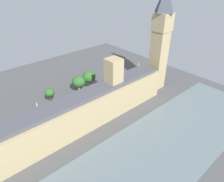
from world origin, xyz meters
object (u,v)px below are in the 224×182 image
at_px(plane_tree_by_river_gate, 50,93).
at_px(street_lamp_slot_12, 81,84).
at_px(car_dark_green_opposite_hall, 89,100).
at_px(plane_tree_slot_10, 79,82).
at_px(car_black_trailing, 107,89).
at_px(pedestrian_far_end, 109,97).
at_px(car_white_under_trees, 1,137).
at_px(pedestrian_midblock, 21,139).
at_px(parliament_building, 89,107).
at_px(plane_tree_near_tower, 89,77).
at_px(street_lamp_slot_11, 52,96).
at_px(car_silver_leading, 117,86).
at_px(double_decker_bus_kerbside, 59,108).
at_px(clock_tower, 161,38).
at_px(double_decker_bus_corner, 23,124).

height_order(plane_tree_by_river_gate, street_lamp_slot_12, plane_tree_by_river_gate).
bearing_deg(car_dark_green_opposite_hall, street_lamp_slot_12, -10.94).
bearing_deg(plane_tree_slot_10, car_black_trailing, -125.03).
xyz_separation_m(pedestrian_far_end, plane_tree_by_river_gate, (14.41, 23.22, 5.46)).
relative_size(car_white_under_trees, pedestrian_midblock, 2.76).
bearing_deg(parliament_building, car_dark_green_opposite_hall, -34.09).
height_order(plane_tree_near_tower, street_lamp_slot_11, plane_tree_near_tower).
xyz_separation_m(pedestrian_far_end, pedestrian_midblock, (0.09, 43.04, 0.02)).
xyz_separation_m(car_silver_leading, plane_tree_near_tower, (7.40, 12.19, 6.70)).
distance_m(parliament_building, pedestrian_far_end, 20.25).
relative_size(double_decker_bus_kerbside, car_white_under_trees, 2.34).
xyz_separation_m(parliament_building, car_dark_green_opposite_hall, (12.26, -8.29, -6.40)).
distance_m(clock_tower, car_white_under_trees, 79.85).
xyz_separation_m(parliament_building, plane_tree_slot_10, (22.61, -10.01, -1.21)).
height_order(double_decker_bus_kerbside, pedestrian_midblock, double_decker_bus_kerbside).
bearing_deg(street_lamp_slot_11, clock_tower, -113.36).
relative_size(car_silver_leading, street_lamp_slot_11, 0.76).
distance_m(car_silver_leading, pedestrian_midblock, 53.62).
bearing_deg(plane_tree_near_tower, double_decker_bus_kerbside, 108.87).
height_order(pedestrian_far_end, street_lamp_slot_11, street_lamp_slot_11).
bearing_deg(double_decker_bus_corner, street_lamp_slot_11, 118.20).
bearing_deg(car_dark_green_opposite_hall, car_silver_leading, -81.84).
bearing_deg(car_white_under_trees, street_lamp_slot_11, 111.13).
distance_m(double_decker_bus_corner, pedestrian_far_end, 40.02).
bearing_deg(plane_tree_slot_10, pedestrian_midblock, 112.01).
xyz_separation_m(street_lamp_slot_11, street_lamp_slot_12, (-0.74, -15.87, 0.71)).
distance_m(car_dark_green_opposite_hall, double_decker_bus_kerbside, 15.17).
bearing_deg(plane_tree_by_river_gate, pedestrian_far_end, -121.82).
relative_size(parliament_building, plane_tree_slot_10, 8.64).
bearing_deg(street_lamp_slot_12, clock_tower, -121.64).
height_order(clock_tower, car_black_trailing, clock_tower).
height_order(car_dark_green_opposite_hall, double_decker_bus_kerbside, double_decker_bus_kerbside).
bearing_deg(street_lamp_slot_11, parliament_building, -166.73).
xyz_separation_m(double_decker_bus_corner, plane_tree_near_tower, (8.09, -37.73, 4.95)).
xyz_separation_m(pedestrian_midblock, street_lamp_slot_12, (13.28, -36.30, 4.07)).
height_order(double_decker_bus_kerbside, car_white_under_trees, double_decker_bus_kerbside).
bearing_deg(clock_tower, plane_tree_by_river_gate, 66.61).
height_order(car_black_trailing, plane_tree_by_river_gate, plane_tree_by_river_gate).
bearing_deg(street_lamp_slot_12, car_silver_leading, -113.98).
relative_size(car_dark_green_opposite_hall, double_decker_bus_corner, 0.46).
bearing_deg(clock_tower, pedestrian_midblock, 84.10).
bearing_deg(car_dark_green_opposite_hall, double_decker_bus_corner, 91.51).
distance_m(pedestrian_far_end, pedestrian_midblock, 43.04).
xyz_separation_m(car_black_trailing, street_lamp_slot_11, (7.60, 26.66, 3.22)).
distance_m(parliament_building, car_white_under_trees, 34.33).
height_order(car_silver_leading, car_black_trailing, same).
distance_m(clock_tower, pedestrian_far_end, 37.43).
bearing_deg(plane_tree_near_tower, pedestrian_midblock, 107.69).
bearing_deg(pedestrian_midblock, car_black_trailing, 165.22).
height_order(car_silver_leading, plane_tree_slot_10, plane_tree_slot_10).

